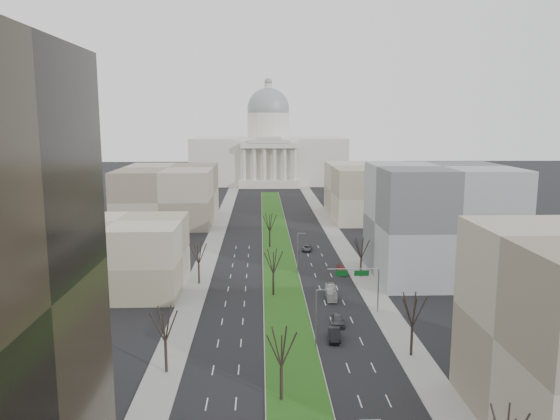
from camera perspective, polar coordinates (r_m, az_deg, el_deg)
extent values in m
plane|color=black|center=(145.44, -0.29, -3.94)|extent=(600.00, 600.00, 0.00)
cube|color=#999993|center=(144.45, -0.28, -4.01)|extent=(8.00, 222.00, 0.15)
cube|color=#1C4913|center=(144.43, -0.28, -3.97)|extent=(7.70, 221.70, 0.06)
cube|color=gray|center=(121.88, -8.22, -6.66)|extent=(5.00, 330.00, 0.15)
cube|color=gray|center=(123.14, 8.30, -6.50)|extent=(5.00, 330.00, 0.15)
cube|color=beige|center=(292.24, -1.21, 5.21)|extent=(80.00, 40.00, 24.00)
cube|color=beige|center=(270.31, -1.13, 2.73)|extent=(30.00, 6.00, 4.00)
cube|color=beige|center=(268.74, -1.14, 6.76)|extent=(28.00, 5.00, 2.50)
cube|color=beige|center=(268.65, -1.15, 7.18)|extent=(20.00, 5.00, 1.80)
cube|color=beige|center=(268.59, -1.15, 7.52)|extent=(12.00, 5.00, 1.60)
cylinder|color=beige|center=(291.46, -1.23, 8.74)|extent=(22.00, 22.00, 14.00)
sphere|color=gray|center=(291.48, -1.23, 10.51)|extent=(22.00, 22.00, 22.00)
cylinder|color=beige|center=(291.89, -1.24, 12.67)|extent=(4.00, 4.00, 4.00)
sphere|color=gray|center=(292.07, -1.24, 13.25)|extent=(4.00, 4.00, 4.00)
cylinder|color=beige|center=(269.40, -3.81, 4.83)|extent=(2.00, 2.00, 16.00)
cylinder|color=beige|center=(269.30, -2.74, 4.83)|extent=(2.00, 2.00, 16.00)
cylinder|color=beige|center=(269.29, -1.67, 4.84)|extent=(2.00, 2.00, 16.00)
cylinder|color=beige|center=(269.37, -0.61, 4.84)|extent=(2.00, 2.00, 16.00)
cylinder|color=beige|center=(269.54, 0.46, 4.85)|extent=(2.00, 2.00, 16.00)
cylinder|color=beige|center=(269.81, 1.53, 4.85)|extent=(2.00, 2.00, 16.00)
cube|color=gray|center=(113.38, -16.68, -4.58)|extent=(26.00, 22.00, 14.00)
cube|color=slate|center=(121.68, 16.35, -1.21)|extent=(28.00, 26.00, 24.00)
cube|color=gray|center=(185.62, -11.55, 1.62)|extent=(30.00, 40.00, 18.00)
cube|color=gray|center=(192.12, 9.78, 1.94)|extent=(30.00, 40.00, 18.00)
cylinder|color=black|center=(77.32, -11.83, -14.85)|extent=(0.40, 0.40, 4.32)
cylinder|color=black|center=(114.60, -8.47, -6.66)|extent=(0.40, 0.40, 4.22)
cylinder|color=black|center=(82.76, 13.58, -13.21)|extent=(0.40, 0.40, 4.42)
cylinder|color=black|center=(119.72, 8.44, -6.00)|extent=(0.40, 0.40, 4.03)
cylinder|color=black|center=(69.09, 0.14, -17.73)|extent=(0.40, 0.40, 4.32)
cylinder|color=black|center=(106.24, -0.70, -7.82)|extent=(0.40, 0.40, 4.32)
cylinder|color=black|center=(144.91, -1.08, -3.12)|extent=(0.40, 0.40, 4.32)
cylinder|color=gray|center=(49.02, 9.40, -20.86)|extent=(1.80, 0.12, 0.12)
cylinder|color=gray|center=(82.21, 3.78, -11.39)|extent=(0.20, 0.20, 9.00)
cylinder|color=gray|center=(80.78, 4.46, -8.32)|extent=(1.80, 0.12, 0.12)
cylinder|color=gray|center=(120.29, 1.85, -4.60)|extent=(0.20, 0.20, 9.00)
cylinder|color=gray|center=(119.32, 2.29, -2.45)|extent=(1.80, 0.12, 0.12)
cylinder|color=gray|center=(98.30, 10.22, -8.30)|extent=(0.24, 0.24, 8.00)
cylinder|color=gray|center=(96.31, 7.66, -6.12)|extent=(9.00, 0.18, 0.18)
cube|color=#0C591E|center=(96.87, 8.52, -6.54)|extent=(2.60, 0.08, 1.00)
cube|color=#0C591E|center=(96.29, 6.46, -6.59)|extent=(2.20, 0.08, 1.00)
imported|color=#414448|center=(92.88, 6.07, -11.34)|extent=(2.10, 4.94, 1.67)
imported|color=black|center=(86.95, 5.70, -12.81)|extent=(2.24, 5.27, 1.69)
imported|color=maroon|center=(122.07, 6.47, -6.29)|extent=(2.31, 4.96, 1.40)
imported|color=#4A4A51|center=(142.09, 2.84, -4.00)|extent=(3.02, 5.16, 1.35)
imported|color=silver|center=(105.75, 5.35, -8.57)|extent=(2.19, 7.71, 2.13)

